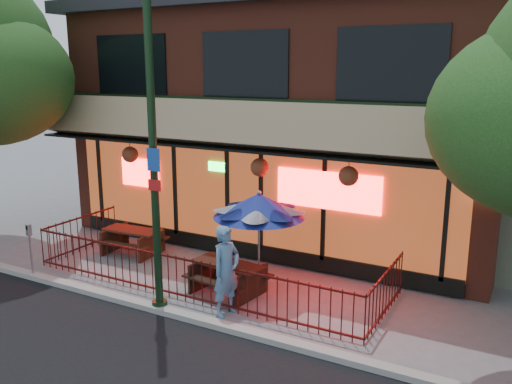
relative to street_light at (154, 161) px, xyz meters
The scene contains 10 objects.
ground 3.17m from the street_light, 90.34° to the left, with size 80.00×80.00×0.00m, color gray.
curb 3.09m from the street_light, 91.40° to the right, with size 80.00×0.25×0.12m, color #999993.
restaurant_building 7.58m from the street_light, 90.02° to the left, with size 12.96×9.49×8.05m.
patio_fence 2.68m from the street_light, 90.15° to the left, with size 8.44×2.62×1.00m.
street_light is the anchor object (origin of this frame).
picnic_table_left 4.61m from the street_light, 139.50° to the left, with size 1.67×1.32×0.68m.
picnic_table_right 3.14m from the street_light, 60.78° to the left, with size 1.80×1.47×0.70m.
patio_umbrella 2.60m from the street_light, 55.41° to the left, with size 2.03×2.03×2.32m.
pedestrian 2.63m from the street_light, 20.71° to the left, with size 0.69×0.45×1.88m, color #5784AF.
parking_meter_near 4.39m from the street_light, behind, with size 0.14×0.12×1.34m.
Camera 1 is at (6.79, -8.60, 4.95)m, focal length 38.00 mm.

